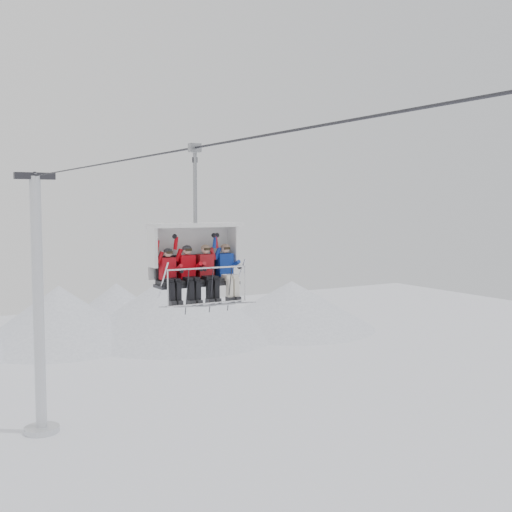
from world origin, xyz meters
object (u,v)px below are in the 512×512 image
lift_tower_right (39,323)px  skier_far_left (170,274)px  skier_center_right (207,271)px  skier_center_left (189,272)px  skier_far_right (227,270)px  chairlift_carrier (194,252)px

lift_tower_right → skier_far_left: size_ratio=7.99×
skier_far_left → skier_center_right: 1.03m
lift_tower_right → skier_center_left: size_ratio=7.99×
skier_far_right → skier_far_left: bearing=-179.7°
chairlift_carrier → skier_far_right: (0.80, -0.30, -0.46)m
skier_far_left → skier_center_right: bearing=0.4°
skier_center_right → chairlift_carrier: bearing=127.4°
lift_tower_right → skier_far_right: size_ratio=7.99×
chairlift_carrier → skier_center_left: (-0.28, -0.30, -0.46)m
lift_tower_right → chairlift_carrier: (0.00, -18.85, 4.88)m
skier_center_right → skier_far_right: bearing=0.0°
skier_center_left → skier_far_left: bearing=-179.1°
skier_far_left → skier_center_left: skier_center_left is taller
skier_center_left → skier_center_right: 0.51m
skier_center_left → skier_center_right: bearing=0.0°
skier_center_left → skier_far_right: (1.08, 0.00, 0.00)m
skier_center_left → chairlift_carrier: bearing=47.2°
skier_center_left → skier_center_right: size_ratio=1.00×
skier_center_left → skier_far_right: size_ratio=1.00×
skier_center_right → skier_far_right: size_ratio=1.00×
skier_far_left → lift_tower_right: bearing=87.6°
lift_tower_right → skier_center_left: bearing=-90.8°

